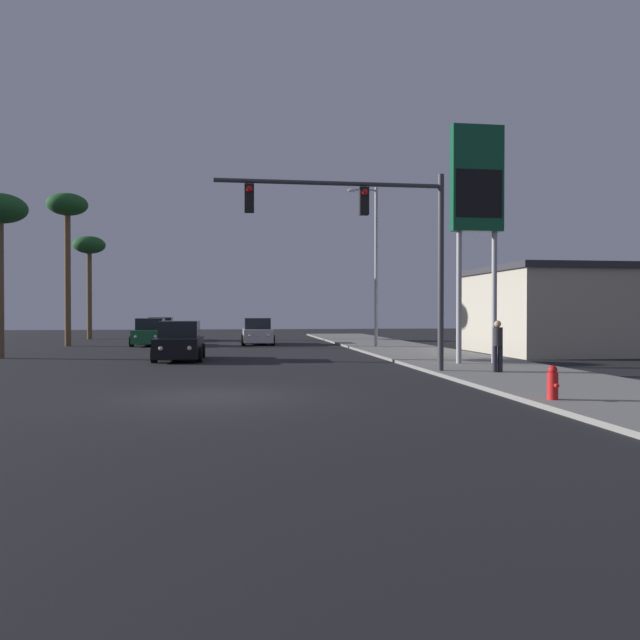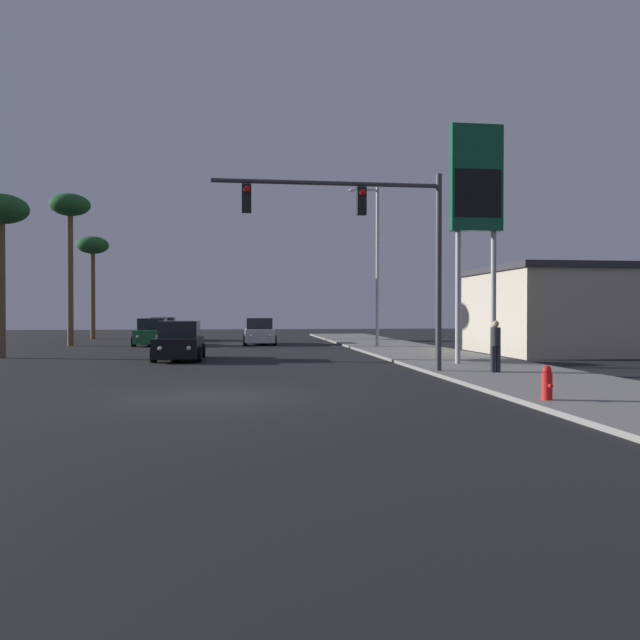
{
  "view_description": "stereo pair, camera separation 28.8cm",
  "coord_description": "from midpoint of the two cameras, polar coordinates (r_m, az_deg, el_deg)",
  "views": [
    {
      "loc": [
        0.51,
        -15.39,
        2.06
      ],
      "look_at": [
        4.43,
        12.86,
        1.7
      ],
      "focal_mm": 35.0,
      "sensor_mm": 36.0,
      "label": 1
    },
    {
      "loc": [
        0.79,
        -15.43,
        2.06
      ],
      "look_at": [
        4.43,
        12.86,
        1.7
      ],
      "focal_mm": 35.0,
      "sensor_mm": 36.0,
      "label": 2
    }
  ],
  "objects": [
    {
      "name": "pedestrian_on_sidewalk",
      "position": [
        20.92,
        15.55,
        -2.11
      ],
      "size": [
        0.34,
        0.32,
        1.67
      ],
      "color": "#23232D",
      "rests_on": "sidewalk_right"
    },
    {
      "name": "street_lamp",
      "position": [
        35.58,
        4.71,
        5.65
      ],
      "size": [
        1.74,
        0.24,
        9.0
      ],
      "color": "#99999E",
      "rests_on": "sidewalk_right"
    },
    {
      "name": "car_green",
      "position": [
        39.85,
        -15.46,
        -1.17
      ],
      "size": [
        2.04,
        4.33,
        1.68
      ],
      "rotation": [
        0.0,
        0.0,
        3.17
      ],
      "color": "#195933",
      "rests_on": "ground"
    },
    {
      "name": "building_gas_station",
      "position": [
        34.06,
        22.71,
        0.84
      ],
      "size": [
        10.3,
        8.3,
        4.3
      ],
      "color": "#B2A893",
      "rests_on": "ground"
    },
    {
      "name": "gas_station_sign",
      "position": [
        24.74,
        13.84,
        11.32
      ],
      "size": [
        2.0,
        0.42,
        9.0
      ],
      "color": "#99999E",
      "rests_on": "sidewalk_right"
    },
    {
      "name": "palm_tree_far",
      "position": [
        50.84,
        -20.5,
        6.01
      ],
      "size": [
        2.4,
        2.4,
        7.84
      ],
      "color": "brown",
      "rests_on": "ground"
    },
    {
      "name": "car_silver",
      "position": [
        39.91,
        -5.95,
        -1.14
      ],
      "size": [
        2.04,
        4.31,
        1.68
      ],
      "rotation": [
        0.0,
        0.0,
        3.14
      ],
      "color": "#B7B7BC",
      "rests_on": "ground"
    },
    {
      "name": "car_black",
      "position": [
        27.47,
        -13.01,
        -2.0
      ],
      "size": [
        2.04,
        4.32,
        1.68
      ],
      "rotation": [
        0.0,
        0.0,
        3.13
      ],
      "color": "black",
      "rests_on": "ground"
    },
    {
      "name": "traffic_light_mast",
      "position": [
        20.59,
        4.86,
        8.19
      ],
      "size": [
        7.52,
        0.36,
        6.5
      ],
      "color": "#38383D",
      "rests_on": "sidewalk_right"
    },
    {
      "name": "fire_hydrant",
      "position": [
        14.76,
        19.98,
        -5.44
      ],
      "size": [
        0.24,
        0.34,
        0.76
      ],
      "color": "red",
      "rests_on": "sidewalk_right"
    },
    {
      "name": "ground_plane",
      "position": [
        15.56,
        -10.31,
        -6.9
      ],
      "size": [
        120.0,
        120.0,
        0.0
      ],
      "primitive_type": "plane",
      "color": "black"
    },
    {
      "name": "sidewalk_right",
      "position": [
        26.98,
        11.28,
        -3.54
      ],
      "size": [
        5.0,
        60.0,
        0.12
      ],
      "color": "gray",
      "rests_on": "ground"
    },
    {
      "name": "palm_tree_mid",
      "position": [
        41.11,
        -22.29,
        9.01
      ],
      "size": [
        2.4,
        2.4,
        9.23
      ],
      "color": "brown",
      "rests_on": "ground"
    },
    {
      "name": "car_tan",
      "position": [
        46.6,
        -14.52,
        -0.9
      ],
      "size": [
        2.04,
        4.33,
        1.68
      ],
      "rotation": [
        0.0,
        0.0,
        3.17
      ],
      "color": "tan",
      "rests_on": "ground"
    }
  ]
}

